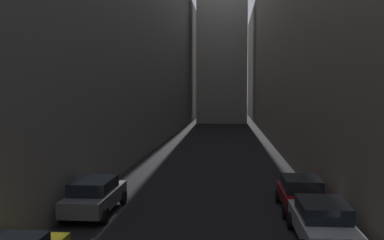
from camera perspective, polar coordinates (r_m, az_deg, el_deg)
The scene contains 6 objects.
ground_plane at distance 46.71m, azimuth 3.32°, elevation -2.70°, with size 264.00×264.00×0.00m, color black.
building_block_left at distance 50.28m, azimuth -9.45°, elevation 10.08°, with size 11.07×108.00×21.67m, color slate.
building_block_right at distance 49.99m, azimuth 18.19°, elevation 9.35°, with size 14.15×108.00×20.57m, color #60594F.
parked_car_left_third at distance 19.18m, azimuth -12.57°, elevation -9.56°, with size 1.89×4.45×1.49m.
parked_car_right_third at distance 15.76m, azimuth 16.61°, elevation -12.60°, with size 1.87×4.57×1.46m.
parked_car_right_far at distance 19.80m, azimuth 14.09°, elevation -9.26°, with size 1.91×3.97×1.44m.
Camera 1 is at (1.25, 1.58, 5.12)m, focal length 40.80 mm.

